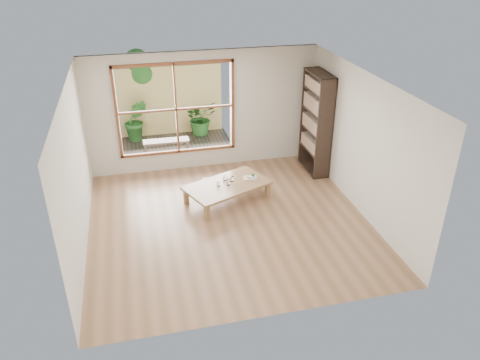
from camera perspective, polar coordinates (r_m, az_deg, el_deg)
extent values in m
plane|color=#A27051|center=(8.65, -1.39, -5.04)|extent=(5.00, 5.00, 0.00)
cube|color=#9A6E4A|center=(9.16, -1.57, -0.66)|extent=(1.83, 1.46, 0.05)
cube|color=#9A6E4A|center=(8.64, -4.06, -3.98)|extent=(0.11, 0.11, 0.30)
cube|color=#9A6E4A|center=(9.19, -6.59, -2.01)|extent=(0.11, 0.11, 0.30)
cube|color=#9A6E4A|center=(9.38, 3.37, -1.21)|extent=(0.11, 0.11, 0.30)
cube|color=#9A6E4A|center=(9.89, 0.62, 0.45)|extent=(0.11, 0.11, 0.30)
cube|color=silver|center=(9.86, -3.28, -0.46)|extent=(0.57, 0.57, 0.07)
cube|color=#32231C|center=(10.24, 9.27, 6.85)|extent=(0.35, 0.99, 2.19)
cylinder|color=silver|center=(9.10, -1.43, -0.23)|extent=(0.07, 0.07, 0.13)
cylinder|color=silver|center=(9.24, -1.00, 0.12)|extent=(0.07, 0.07, 0.10)
cylinder|color=silver|center=(9.28, -1.86, 0.24)|extent=(0.08, 0.08, 0.10)
cylinder|color=silver|center=(9.08, -2.63, -0.48)|extent=(0.07, 0.07, 0.08)
cube|color=white|center=(9.38, 1.26, 0.27)|extent=(0.29, 0.23, 0.02)
sphere|color=#346A2A|center=(9.40, 1.60, 0.64)|extent=(0.07, 0.07, 0.07)
cube|color=#E05C34|center=(9.33, 1.16, 0.26)|extent=(0.05, 0.04, 0.02)
cube|color=beige|center=(9.38, 0.83, 0.40)|extent=(0.06, 0.06, 0.02)
cylinder|color=silver|center=(9.33, 1.52, 0.21)|extent=(0.15, 0.03, 0.01)
cube|color=#382F29|center=(11.69, -8.01, 3.81)|extent=(2.80, 2.00, 0.05)
cube|color=#32231C|center=(11.27, -8.99, 4.71)|extent=(1.09, 0.33, 0.05)
cube|color=#32231C|center=(11.22, -11.43, 3.43)|extent=(0.06, 0.06, 0.30)
cube|color=#32231C|center=(11.43, -11.48, 3.90)|extent=(0.06, 0.06, 0.30)
cube|color=#32231C|center=(11.26, -6.34, 3.93)|extent=(0.06, 0.06, 0.30)
cube|color=#32231C|center=(11.48, -6.48, 4.39)|extent=(0.06, 0.06, 0.30)
cube|color=#CDBB69|center=(12.31, -8.81, 9.47)|extent=(2.80, 0.06, 1.80)
imported|color=#265A21|center=(12.30, -4.82, 7.58)|extent=(1.02, 0.97, 0.90)
imported|color=#265A21|center=(12.11, -12.56, 7.11)|extent=(0.59, 0.48, 1.07)
cylinder|color=#4C3D2D|center=(12.60, -12.11, 9.12)|extent=(0.14, 0.14, 1.60)
sphere|color=#265A21|center=(12.36, -11.94, 12.91)|extent=(0.84, 0.84, 0.84)
sphere|color=#265A21|center=(12.49, -13.13, 11.98)|extent=(0.70, 0.70, 0.70)
sphere|color=#265A21|center=(12.21, -12.46, 13.88)|extent=(0.64, 0.64, 0.64)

